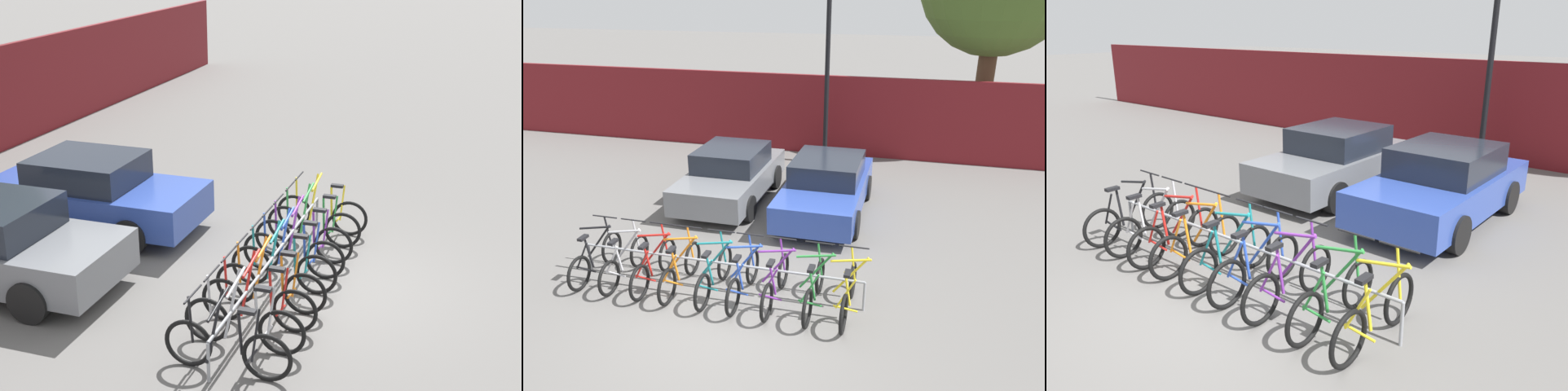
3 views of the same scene
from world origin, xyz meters
TOP-DOWN VIEW (x-y plane):
  - ground_plane at (0.00, 0.00)m, footprint 120.00×120.00m
  - hoarding_wall at (0.00, 9.50)m, footprint 36.00×0.16m
  - bike_rack at (-0.40, 0.68)m, footprint 5.37×0.04m
  - bicycle_black at (-2.81, 0.53)m, footprint 0.68×1.71m
  - bicycle_silver at (-2.19, 0.53)m, footprint 0.68×1.71m
  - bicycle_red at (-1.59, 0.53)m, footprint 0.68×1.71m
  - bicycle_orange at (-1.06, 0.53)m, footprint 0.68×1.71m
  - bicycle_teal at (-0.40, 0.53)m, footprint 0.68×1.71m
  - bicycle_blue at (0.15, 0.53)m, footprint 0.68×1.71m
  - bicycle_purple at (0.75, 0.53)m, footprint 0.68×1.71m
  - bicycle_green at (1.43, 0.53)m, footprint 0.68×1.71m
  - bicycle_yellow at (2.02, 0.53)m, footprint 0.68×1.71m
  - car_grey at (-1.66, 4.81)m, footprint 1.91×3.96m
  - car_blue at (0.88, 4.60)m, footprint 1.91×4.04m
  - lamp_post at (0.09, 8.50)m, footprint 0.24×0.44m

SIDE VIEW (x-z plane):
  - ground_plane at x=0.00m, z-range 0.00..0.00m
  - bicycle_black at x=-2.81m, z-range -0.15..0.90m
  - bicycle_silver at x=-2.19m, z-range -0.15..0.90m
  - bicycle_red at x=-1.59m, z-range -0.15..0.90m
  - bicycle_orange at x=-1.06m, z-range -0.15..0.90m
  - bicycle_teal at x=-0.40m, z-range -0.15..0.90m
  - bicycle_blue at x=0.15m, z-range -0.15..0.90m
  - bicycle_purple at x=0.75m, z-range -0.15..0.90m
  - bicycle_green at x=1.43m, z-range -0.15..0.90m
  - bicycle_yellow at x=2.02m, z-range -0.15..0.90m
  - bike_rack at x=-0.40m, z-range 0.22..0.79m
  - car_grey at x=-1.66m, z-range -0.01..1.39m
  - car_blue at x=0.88m, z-range -0.01..1.39m
  - hoarding_wall at x=0.00m, z-range 0.00..2.59m
  - lamp_post at x=0.09m, z-range 0.35..5.85m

